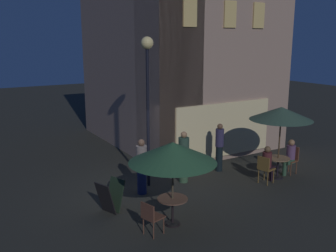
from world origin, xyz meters
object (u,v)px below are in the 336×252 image
Objects in this scene: menu_sandwich_board at (110,196)px; patron_standing_4 at (142,166)px; patio_umbrella_0 at (281,114)px; patron_seated_1 at (290,155)px; cafe_table_0 at (278,163)px; patron_standing_2 at (219,147)px; cafe_chair_1 at (292,157)px; patron_standing_3 at (184,157)px; street_lamp_near_corner at (148,77)px; patron_seated_0 at (268,162)px; cafe_table_1 at (173,205)px; patio_umbrella_1 at (173,153)px; cafe_chair_2 at (151,215)px; cafe_chair_0 at (265,167)px.

patron_standing_4 is (1.34, 0.72, 0.42)m from menu_sandwich_board.
patio_umbrella_0 reaches higher than patron_seated_1.
patron_standing_2 is at bearing 128.04° from cafe_table_0.
patron_standing_3 is at bearing -23.70° from cafe_chair_1.
patron_seated_0 is (3.49, -1.80, -2.82)m from street_lamp_near_corner.
patron_seated_1 is 0.73× the size of patron_standing_4.
patron_standing_4 is (0.26, 2.23, 0.33)m from cafe_table_1.
patron_standing_4 is at bearing -16.99° from patron_seated_1.
patron_standing_2 is at bearing 36.37° from cafe_table_1.
patio_umbrella_0 is at bearing -0.00° from patron_seated_1.
patron_seated_0 is (4.25, 0.91, -1.22)m from patio_umbrella_1.
patio_umbrella_0 is at bearing -3.13° from cafe_chair_2.
patio_umbrella_1 is at bearing 0.00° from cafe_table_1.
cafe_chair_2 is at bearing 113.68° from patron_standing_4.
patron_seated_0 is 1.01× the size of patron_seated_1.
cafe_chair_1 reaches higher than cafe_chair_2.
street_lamp_near_corner is 2.74× the size of patron_standing_3.
cafe_chair_2 is 5.12m from patron_seated_0.
cafe_chair_1 is at bearing -23.10° from menu_sandwich_board.
patron_seated_1 is at bearing -95.03° from patron_standing_3.
patron_seated_1 is (4.75, -1.61, -2.83)m from street_lamp_near_corner.
cafe_table_0 is 5.77m from cafe_chair_2.
street_lamp_near_corner is 4.84m from patron_seated_0.
patio_umbrella_1 is 1.27× the size of patron_standing_2.
cafe_chair_1 is 1.43m from patron_seated_0.
street_lamp_near_corner is 2.92m from patron_standing_3.
menu_sandwich_board is 0.71× the size of patron_seated_1.
patron_standing_3 reaches higher than cafe_table_0.
patio_umbrella_0 is 1.86m from cafe_chair_0.
patron_seated_1 is at bearing -145.92° from patron_standing_4.
cafe_chair_1 is 2.58m from patron_standing_2.
cafe_chair_1 is 0.19m from patron_seated_1.
street_lamp_near_corner reaches higher than patio_umbrella_1.
cafe_chair_1 is at bearing -180.00° from patron_seated_1.
cafe_chair_2 is 6.39m from patron_seated_1.
cafe_table_0 is 0.32× the size of patio_umbrella_0.
patio_umbrella_0 is at bearing -99.58° from patron_standing_3.
patron_seated_0 is at bearing -26.21° from menu_sandwich_board.
cafe_chair_1 is 3.97m from patron_standing_3.
patron_standing_2 is (2.86, -0.04, -2.64)m from street_lamp_near_corner.
cafe_chair_0 is at bearing 4.33° from patron_seated_1.
patron_standing_3 is 1.65m from patron_standing_4.
street_lamp_near_corner reaches higher than cafe_chair_2.
cafe_chair_2 is at bearing -164.27° from patio_umbrella_1.
patio_umbrella_1 is at bearing 6.42° from patron_seated_1.
patron_standing_3 is (1.15, -0.32, -2.66)m from street_lamp_near_corner.
cafe_chair_0 is 0.54× the size of patron_standing_4.
cafe_table_0 is 5.00m from cafe_table_1.
patron_seated_1 reaches higher than menu_sandwich_board.
patio_umbrella_1 reaches higher than patron_standing_4.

